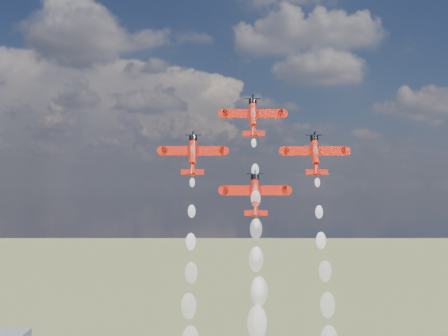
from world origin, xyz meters
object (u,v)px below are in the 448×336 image
plane_slot (255,194)px  plane_right (315,154)px  plane_left (193,154)px  plane_lead (253,116)px

plane_slot → plane_right: bearing=15.2°
plane_left → plane_right: size_ratio=1.00×
plane_lead → plane_left: plane_lead is taller
plane_left → plane_slot: 14.87m
plane_right → plane_slot: plane_right is taller
plane_right → plane_lead: bearing=164.8°
plane_lead → plane_slot: plane_lead is taller
plane_lead → plane_slot: 17.05m
plane_left → plane_right: bearing=0.0°
plane_left → plane_right: (24.36, 0.00, 0.00)m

